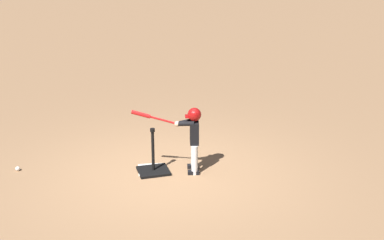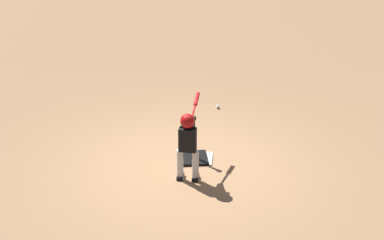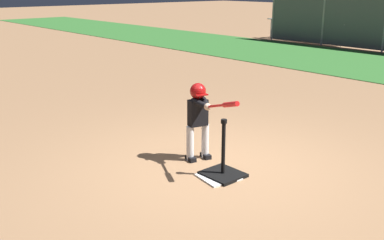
{
  "view_description": "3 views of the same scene",
  "coord_description": "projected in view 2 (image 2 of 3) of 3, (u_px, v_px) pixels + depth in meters",
  "views": [
    {
      "loc": [
        1.81,
        7.52,
        3.61
      ],
      "look_at": [
        -0.36,
        0.14,
        0.94
      ],
      "focal_mm": 50.0,
      "sensor_mm": 36.0,
      "label": 1
    },
    {
      "loc": [
        -7.43,
        0.51,
        4.06
      ],
      "look_at": [
        0.24,
        -0.16,
        0.67
      ],
      "focal_mm": 50.0,
      "sensor_mm": 36.0,
      "label": 2
    },
    {
      "loc": [
        3.87,
        -3.91,
        2.32
      ],
      "look_at": [
        -0.49,
        -0.1,
        0.57
      ],
      "focal_mm": 42.0,
      "sensor_mm": 36.0,
      "label": 3
    }
  ],
  "objects": [
    {
      "name": "baseball",
      "position": [
        218.0,
        107.0,
        10.59
      ],
      "size": [
        0.07,
        0.07,
        0.07
      ],
      "primitive_type": "sphere",
      "color": "white",
      "rests_on": "ground_plane"
    },
    {
      "name": "ground_plane",
      "position": [
        183.0,
        165.0,
        8.45
      ],
      "size": [
        90.0,
        90.0,
        0.0
      ],
      "primitive_type": "plane",
      "color": "#99704C"
    },
    {
      "name": "batter_child",
      "position": [
        188.0,
        138.0,
        7.81
      ],
      "size": [
        1.07,
        0.45,
        1.07
      ],
      "color": "silver",
      "rests_on": "ground_plane"
    },
    {
      "name": "batting_tee",
      "position": [
        194.0,
        154.0,
        8.6
      ],
      "size": [
        0.49,
        0.44,
        0.75
      ],
      "color": "black",
      "rests_on": "ground_plane"
    },
    {
      "name": "home_plate",
      "position": [
        199.0,
        158.0,
        8.65
      ],
      "size": [
        0.51,
        0.51,
        0.02
      ],
      "primitive_type": "cube",
      "rotation": [
        0.0,
        0.0,
        -0.17
      ],
      "color": "white",
      "rests_on": "ground_plane"
    }
  ]
}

